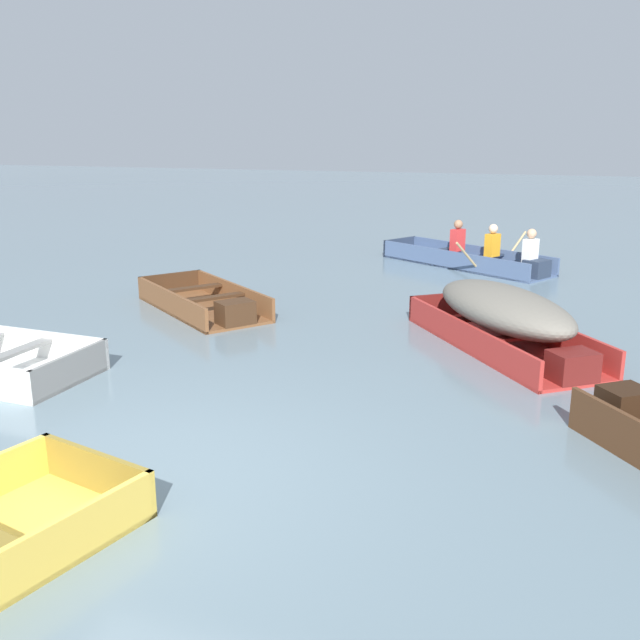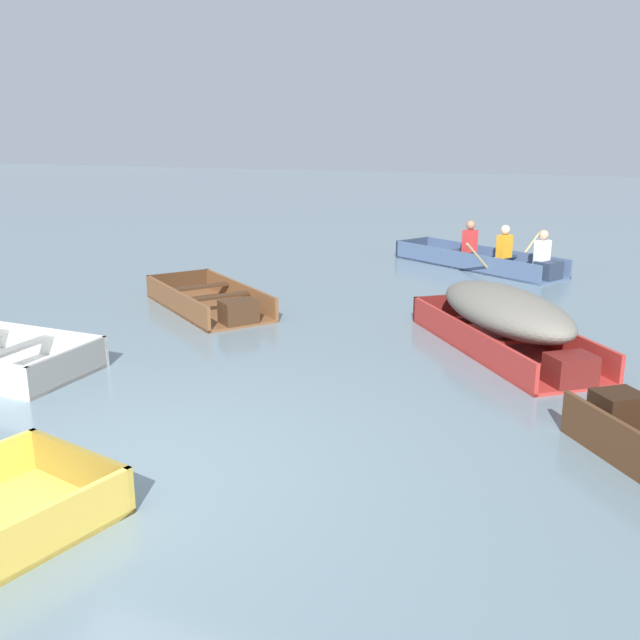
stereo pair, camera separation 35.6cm
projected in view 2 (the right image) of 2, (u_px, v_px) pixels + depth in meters
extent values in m
plane|color=slate|center=(120.00, 474.00, 5.81)|extent=(80.00, 80.00, 0.00)
cube|color=olive|center=(79.00, 469.00, 5.49)|extent=(1.17, 0.37, 0.37)
cube|color=black|center=(618.00, 411.00, 6.53)|extent=(0.55, 0.53, 0.36)
cube|color=brown|center=(208.00, 308.00, 11.06)|extent=(2.69, 2.47, 0.04)
cube|color=brown|center=(239.00, 293.00, 11.29)|extent=(2.04, 1.65, 0.36)
cube|color=brown|center=(176.00, 302.00, 10.76)|extent=(2.04, 1.65, 0.36)
cube|color=#3F2716|center=(179.00, 283.00, 12.06)|extent=(0.73, 0.89, 0.36)
cube|color=#3F2716|center=(238.00, 312.00, 10.11)|extent=(0.59, 0.61, 0.33)
cube|color=#3F2716|center=(218.00, 297.00, 10.68)|extent=(0.75, 0.88, 0.04)
cube|color=#3F2716|center=(198.00, 287.00, 11.32)|extent=(0.75, 0.88, 0.04)
cube|color=#AD2D28|center=(503.00, 348.00, 9.04)|extent=(2.74, 3.20, 0.04)
cube|color=#AD2D28|center=(540.00, 333.00, 9.14)|extent=(1.89, 2.58, 0.37)
cube|color=#AD2D28|center=(466.00, 339.00, 8.86)|extent=(1.89, 2.58, 0.37)
cube|color=maroon|center=(448.00, 307.00, 10.44)|extent=(0.92, 0.69, 0.37)
cube|color=maroon|center=(570.00, 369.00, 7.70)|extent=(0.61, 0.58, 0.33)
cube|color=maroon|center=(524.00, 339.00, 8.54)|extent=(0.90, 0.72, 0.04)
cube|color=maroon|center=(485.00, 319.00, 9.41)|extent=(0.90, 0.72, 0.04)
ellipsoid|color=#6B665B|center=(505.00, 310.00, 8.91)|extent=(2.36, 2.71, 0.53)
cube|color=white|center=(29.00, 340.00, 8.81)|extent=(2.42, 0.21, 0.37)
cube|color=gray|center=(69.00, 367.00, 7.83)|extent=(0.13, 1.24, 0.37)
cube|color=gray|center=(12.00, 350.00, 8.12)|extent=(0.23, 1.15, 0.04)
cube|color=#475B7F|center=(477.00, 266.00, 14.33)|extent=(3.63, 2.78, 0.04)
cube|color=#475B7F|center=(492.00, 256.00, 14.56)|extent=(3.13, 1.99, 0.36)
cube|color=#475B7F|center=(462.00, 261.00, 14.01)|extent=(3.13, 1.99, 0.36)
cube|color=#273246|center=(413.00, 247.00, 15.66)|extent=(0.56, 0.86, 0.36)
cube|color=#273246|center=(548.00, 270.00, 13.03)|extent=(0.54, 0.56, 0.32)
cube|color=#273246|center=(500.00, 258.00, 13.84)|extent=(0.60, 0.83, 0.04)
cube|color=#273246|center=(457.00, 250.00, 14.68)|extent=(0.60, 0.83, 0.04)
cube|color=red|center=(470.00, 241.00, 14.36)|extent=(0.30, 0.33, 0.44)
sphere|color=#9E7051|center=(471.00, 225.00, 14.28)|extent=(0.18, 0.18, 0.18)
cube|color=orange|center=(504.00, 246.00, 13.71)|extent=(0.30, 0.33, 0.44)
sphere|color=beige|center=(505.00, 230.00, 13.63)|extent=(0.18, 0.18, 0.18)
cube|color=white|center=(542.00, 252.00, 13.06)|extent=(0.30, 0.33, 0.44)
sphere|color=tan|center=(544.00, 235.00, 12.98)|extent=(0.18, 0.18, 0.18)
cylinder|color=tan|center=(529.00, 247.00, 14.21)|extent=(0.38, 0.57, 0.55)
cylinder|color=tan|center=(477.00, 256.00, 13.27)|extent=(0.38, 0.57, 0.55)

